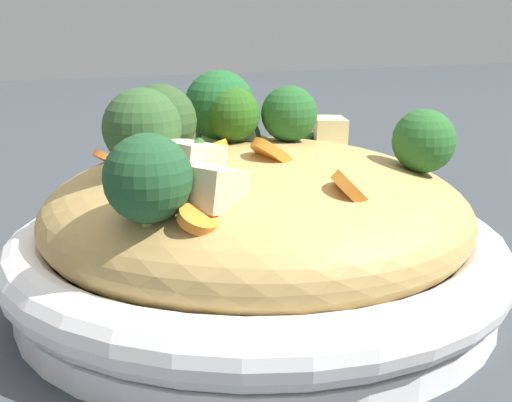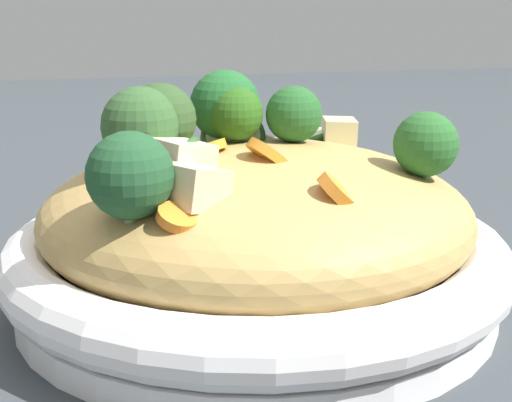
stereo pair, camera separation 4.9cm
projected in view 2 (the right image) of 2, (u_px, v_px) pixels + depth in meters
ground_plane at (256, 301)px, 0.50m from camera, size 3.00×3.00×0.00m
serving_bowl at (256, 263)px, 0.50m from camera, size 0.33×0.33×0.05m
noodle_heap at (256, 214)px, 0.49m from camera, size 0.28×0.28×0.09m
broccoli_florets at (215, 130)px, 0.46m from camera, size 0.18×0.24×0.08m
carrot_coins at (235, 169)px, 0.44m from camera, size 0.18×0.13×0.03m
zucchini_slices at (239, 145)px, 0.50m from camera, size 0.14×0.16×0.04m
chicken_chunks at (234, 162)px, 0.45m from camera, size 0.16×0.17×0.03m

